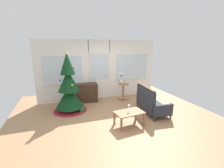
% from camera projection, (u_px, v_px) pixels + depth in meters
% --- Properties ---
extents(ground_plane, '(6.76, 6.76, 0.00)m').
position_uv_depth(ground_plane, '(116.00, 117.00, 5.21)').
color(ground_plane, '#AD7F56').
extents(back_wall_with_door, '(5.20, 0.14, 2.55)m').
position_uv_depth(back_wall_with_door, '(100.00, 70.00, 6.82)').
color(back_wall_with_door, white).
rests_on(back_wall_with_door, ground).
extents(christmas_tree, '(1.20, 1.20, 2.15)m').
position_uv_depth(christmas_tree, '(69.00, 89.00, 5.57)').
color(christmas_tree, '#4C331E').
rests_on(christmas_tree, ground).
extents(dresser_cabinet, '(0.93, 0.49, 0.78)m').
position_uv_depth(dresser_cabinet, '(86.00, 93.00, 6.56)').
color(dresser_cabinet, '#3D281C').
rests_on(dresser_cabinet, ground).
extents(settee_sofa, '(0.83, 1.45, 0.96)m').
position_uv_depth(settee_sofa, '(150.00, 102.00, 5.50)').
color(settee_sofa, '#3D281C').
rests_on(settee_sofa, ground).
extents(side_table, '(0.50, 0.48, 0.73)m').
position_uv_depth(side_table, '(123.00, 89.00, 6.66)').
color(side_table, '#8E6642').
rests_on(side_table, ground).
extents(table_lamp, '(0.28, 0.28, 0.44)m').
position_uv_depth(table_lamp, '(122.00, 77.00, 6.56)').
color(table_lamp, silver).
rests_on(table_lamp, side_table).
extents(coffee_table, '(0.89, 0.61, 0.41)m').
position_uv_depth(coffee_table, '(129.00, 114.00, 4.63)').
color(coffee_table, '#8E6642').
rests_on(coffee_table, ground).
extents(wine_glass, '(0.08, 0.08, 0.20)m').
position_uv_depth(wine_glass, '(129.00, 107.00, 4.64)').
color(wine_glass, silver).
rests_on(wine_glass, coffee_table).
extents(gift_box, '(0.16, 0.15, 0.16)m').
position_uv_depth(gift_box, '(82.00, 109.00, 5.62)').
color(gift_box, '#266633').
rests_on(gift_box, ground).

